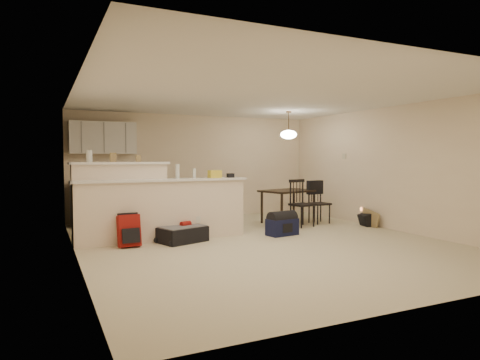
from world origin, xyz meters
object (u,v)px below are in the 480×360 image
dining_chair_near (302,203)px  navy_duffel (282,227)px  black_daypack (367,220)px  dining_chair_far (319,202)px  red_backpack (129,231)px  pendant_lamp (289,134)px  suitcase (183,234)px  dining_table (288,194)px

dining_chair_near → navy_duffel: size_ratio=1.73×
black_daypack → dining_chair_near: bearing=78.9°
dining_chair_far → black_daypack: dining_chair_far is taller
red_backpack → black_daypack: red_backpack is taller
pendant_lamp → black_daypack: 2.52m
suitcase → navy_duffel: bearing=-24.0°
red_backpack → dining_table: bearing=14.5°
dining_chair_near → suitcase: size_ratio=1.28×
pendant_lamp → dining_chair_near: 1.61m
dining_table → navy_duffel: bearing=-139.5°
pendant_lamp → suitcase: pendant_lamp is taller
pendant_lamp → suitcase: size_ratio=0.79×
navy_duffel → black_daypack: (2.19, 0.16, -0.02)m
black_daypack → suitcase: bearing=101.3°
dining_chair_far → black_daypack: size_ratio=3.02×
suitcase → red_backpack: red_backpack is taller
black_daypack → navy_duffel: bearing=105.6°
dining_chair_far → dining_chair_near: bearing=-161.7°
suitcase → red_backpack: bearing=161.0°
dining_chair_near → dining_chair_far: dining_chair_near is taller
pendant_lamp → suitcase: 3.57m
black_daypack → red_backpack: bearing=101.3°
suitcase → navy_duffel: (1.90, -0.16, 0.03)m
dining_chair_far → navy_duffel: (-1.51, -0.93, -0.31)m
red_backpack → dining_chair_far: bearing=7.7°
dining_chair_near → black_daypack: bearing=-32.2°
pendant_lamp → navy_duffel: (-0.92, -1.30, -1.83)m
suitcase → dining_chair_near: bearing=-8.3°
pendant_lamp → suitcase: (-2.83, -1.13, -1.86)m
black_daypack → dining_chair_far: bearing=53.0°
dining_table → suitcase: (-2.83, -1.13, -0.52)m
suitcase → red_backpack: (-0.92, 0.00, 0.13)m
dining_chair_near → dining_chair_far: 0.65m
dining_chair_near → navy_duffel: 1.19m
pendant_lamp → dining_chair_near: bearing=-91.7°
dining_chair_near → red_backpack: (-3.72, -0.53, -0.24)m
dining_chair_far → suitcase: bearing=-170.2°
suitcase → black_daypack: bearing=-19.0°
dining_table → dining_chair_near: bearing=-105.8°
suitcase → black_daypack: (4.09, 0.00, 0.00)m
red_backpack → navy_duffel: 2.83m
dining_chair_far → suitcase: size_ratio=1.19×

